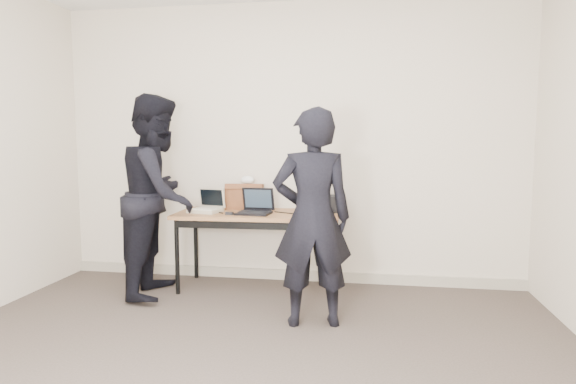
% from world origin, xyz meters
% --- Properties ---
extents(room, '(4.60, 4.60, 2.80)m').
position_xyz_m(room, '(0.00, 0.00, 1.35)').
color(room, '#453A34').
rests_on(room, ground).
extents(desk, '(1.52, 0.70, 0.72)m').
position_xyz_m(desk, '(-0.24, 1.91, 0.66)').
color(desk, '#915F37').
rests_on(desk, ground).
extents(laptop_beige, '(0.32, 0.31, 0.22)m').
position_xyz_m(laptop_beige, '(-0.72, 1.89, 0.76)').
color(laptop_beige, '#B9AD94').
rests_on(laptop_beige, desk).
extents(laptop_center, '(0.32, 0.31, 0.23)m').
position_xyz_m(laptop_center, '(-0.24, 1.86, 0.77)').
color(laptop_center, black).
rests_on(laptop_center, desk).
extents(laptop_right, '(0.35, 0.34, 0.21)m').
position_xyz_m(laptop_right, '(0.29, 2.06, 0.77)').
color(laptop_right, black).
rests_on(laptop_right, desk).
extents(leather_satchel, '(0.38, 0.21, 0.25)m').
position_xyz_m(leather_satchel, '(-0.41, 2.14, 0.85)').
color(leather_satchel, brown).
rests_on(leather_satchel, desk).
extents(tissue, '(0.14, 0.12, 0.08)m').
position_xyz_m(tissue, '(-0.39, 2.14, 1.00)').
color(tissue, white).
rests_on(tissue, leather_satchel).
extents(equipment_box, '(0.27, 0.23, 0.15)m').
position_xyz_m(equipment_box, '(0.39, 2.10, 0.79)').
color(equipment_box, black).
rests_on(equipment_box, desk).
extents(power_brick, '(0.07, 0.04, 0.03)m').
position_xyz_m(power_brick, '(-0.46, 1.74, 0.73)').
color(power_brick, black).
rests_on(power_brick, desk).
extents(cables, '(1.16, 0.32, 0.01)m').
position_xyz_m(cables, '(-0.15, 1.89, 0.72)').
color(cables, silver).
rests_on(cables, desk).
extents(person_typist, '(0.66, 0.51, 1.62)m').
position_xyz_m(person_typist, '(0.36, 1.11, 0.81)').
color(person_typist, black).
rests_on(person_typist, ground).
extents(person_observer, '(0.77, 0.94, 1.79)m').
position_xyz_m(person_observer, '(-1.08, 1.65, 0.89)').
color(person_observer, black).
rests_on(person_observer, ground).
extents(baseboard, '(4.50, 0.03, 0.10)m').
position_xyz_m(baseboard, '(0.00, 2.23, 0.05)').
color(baseboard, '#A99F8C').
rests_on(baseboard, ground).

